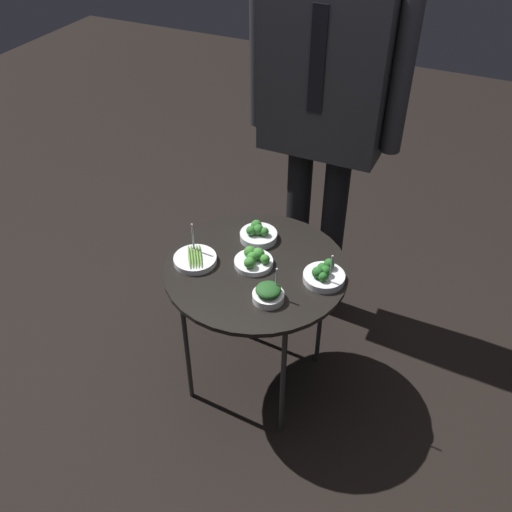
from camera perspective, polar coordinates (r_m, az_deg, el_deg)
name	(u,v)px	position (r m, az deg, el deg)	size (l,w,h in m)	color
ground_plane	(256,377)	(2.57, 0.00, -11.96)	(8.00, 8.00, 0.00)	black
serving_cart	(256,275)	(2.14, 0.00, -1.91)	(0.69, 0.69, 0.64)	black
bowl_broccoli_front_center	(258,234)	(2.23, 0.22, 2.25)	(0.15, 0.15, 0.07)	silver
bowl_spinach_mid_left	(268,294)	(1.96, 1.25, -3.78)	(0.11, 0.11, 0.13)	white
bowl_broccoli_front_left	(254,260)	(2.11, -0.21, -0.37)	(0.15, 0.15, 0.07)	silver
bowl_asparagus_front_right	(195,259)	(2.14, -6.11, -0.32)	(0.16, 0.16, 0.14)	silver
bowl_broccoli_back_right	(324,275)	(2.06, 6.79, -1.91)	(0.15, 0.15, 0.14)	silver
waiter_figure	(325,92)	(2.32, 6.96, 16.01)	(0.64, 0.24, 1.74)	black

